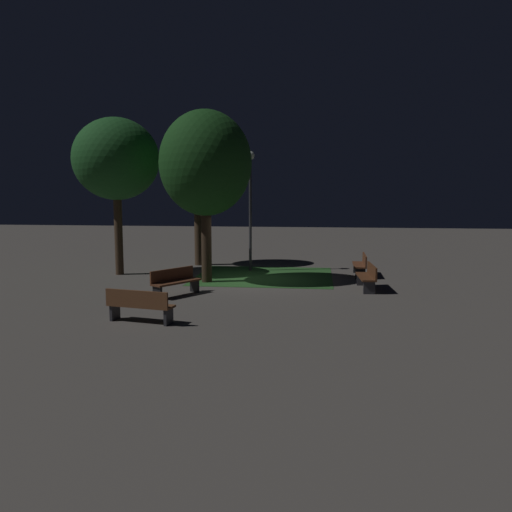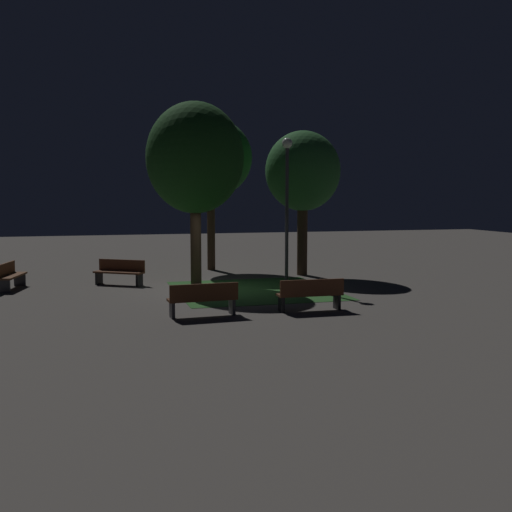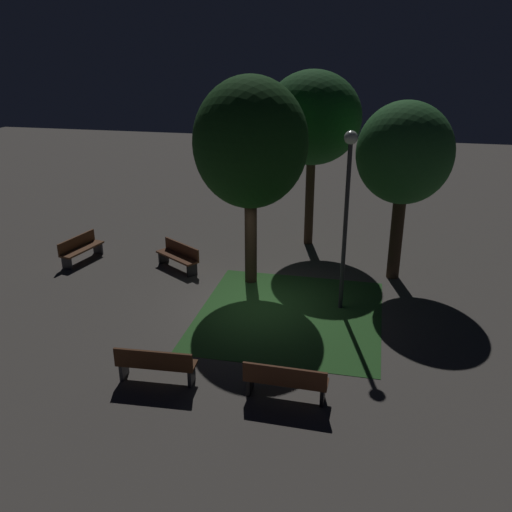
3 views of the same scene
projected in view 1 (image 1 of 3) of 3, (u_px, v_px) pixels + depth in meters
The scene contains 10 objects.
ground_plane at pixel (253, 280), 20.00m from camera, with size 60.00×60.00×0.00m, color #56514C.
grass_lawn at pixel (264, 276), 20.90m from camera, with size 5.10×5.42×0.01m, color #2D6028.
bench_path_side at pixel (368, 276), 17.99m from camera, with size 1.83×0.59×0.88m.
bench_front_right at pixel (361, 264), 20.90m from camera, with size 1.81×0.51×0.88m.
bench_back_row at pixel (139, 305), 13.43m from camera, with size 0.84×1.86×0.88m.
bench_corner at pixel (175, 281), 17.00m from camera, with size 1.77×1.39×0.88m.
tree_right_canopy at pixel (116, 160), 20.79m from camera, with size 3.45×3.45×6.34m.
tree_back_left at pixel (198, 178), 23.63m from camera, with size 2.92×2.92×5.63m.
tree_back_right at pixel (206, 164), 19.03m from camera, with size 3.41×3.41×6.37m.
lamp_post_plaza_west at pixel (250, 191), 21.91m from camera, with size 0.36×0.36×5.08m.
Camera 1 is at (-19.58, -2.48, 3.40)m, focal length 36.36 mm.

